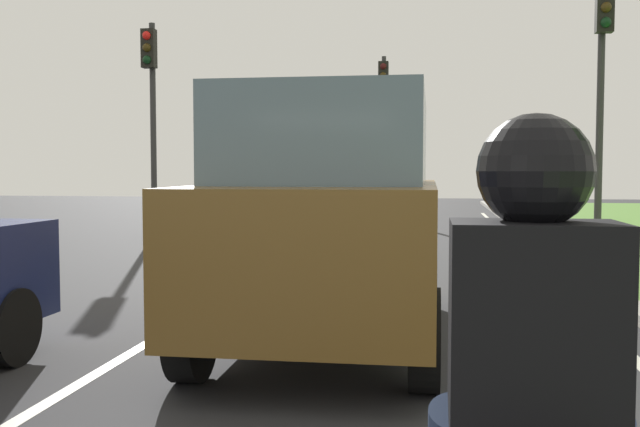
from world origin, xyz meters
name	(u,v)px	position (x,y,z in m)	size (l,w,h in m)	color
ground_plane	(315,269)	(0.00, 14.00, 0.00)	(60.00, 60.00, 0.00)	#2D2D30
lane_line_center	(273,268)	(-0.70, 14.00, 0.00)	(0.12, 32.00, 0.01)	silver
lane_line_right_edge	(546,274)	(3.60, 14.00, 0.00)	(0.12, 32.00, 0.01)	silver
curb_right	(580,271)	(4.10, 14.00, 0.06)	(0.24, 48.00, 0.12)	#9E9B93
car_suv_ahead	(332,217)	(0.97, 9.20, 1.17)	(2.00, 4.52, 2.28)	brown
rider_person	(532,339)	(2.17, 4.32, 1.19)	(0.50, 0.40, 1.16)	black
traffic_light_near_right	(602,66)	(5.07, 17.39, 3.61)	(0.32, 0.50, 5.31)	#2D2D2D
traffic_light_overhead_left	(151,91)	(-4.77, 18.96, 3.46)	(0.32, 0.50, 5.07)	#2D2D2D
traffic_light_far_median	(383,109)	(0.20, 26.06, 3.57)	(0.32, 0.50, 5.25)	#2D2D2D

